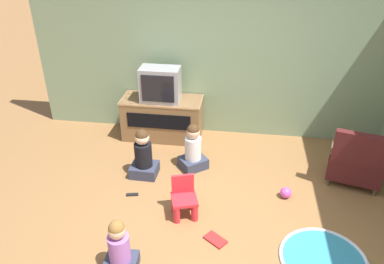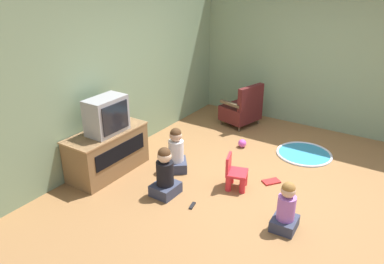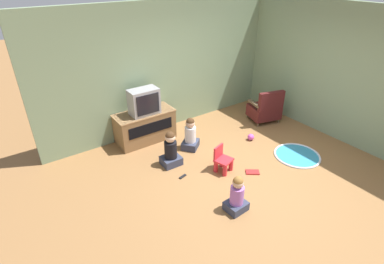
{
  "view_description": "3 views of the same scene",
  "coord_description": "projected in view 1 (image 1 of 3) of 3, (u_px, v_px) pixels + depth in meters",
  "views": [
    {
      "loc": [
        0.23,
        -3.07,
        2.99
      ],
      "look_at": [
        -0.3,
        0.65,
        0.9
      ],
      "focal_mm": 35.0,
      "sensor_mm": 36.0,
      "label": 1
    },
    {
      "loc": [
        -4.38,
        -1.67,
        2.8
      ],
      "look_at": [
        -0.51,
        0.86,
        0.76
      ],
      "focal_mm": 35.0,
      "sensor_mm": 36.0,
      "label": 2
    },
    {
      "loc": [
        -3.34,
        -3.05,
        3.29
      ],
      "look_at": [
        -0.74,
        0.66,
        0.75
      ],
      "focal_mm": 28.0,
      "sensor_mm": 36.0,
      "label": 3
    }
  ],
  "objects": [
    {
      "name": "wall_back",
      "position": [
        213.0,
        49.0,
        5.58
      ],
      "size": [
        5.54,
        0.12,
        2.72
      ],
      "color": "gray",
      "rests_on": "ground_plane"
    },
    {
      "name": "play_mat",
      "position": [
        324.0,
        259.0,
        3.8
      ],
      "size": [
        0.9,
        0.9,
        0.04
      ],
      "color": "teal",
      "rests_on": "ground_plane"
    },
    {
      "name": "black_armchair",
      "position": [
        356.0,
        162.0,
        4.8
      ],
      "size": [
        0.78,
        0.71,
        0.82
      ],
      "rotation": [
        0.0,
        0.0,
        2.88
      ],
      "color": "brown",
      "rests_on": "ground_plane"
    },
    {
      "name": "child_watching_right",
      "position": [
        119.0,
        250.0,
        3.57
      ],
      "size": [
        0.33,
        0.29,
        0.62
      ],
      "rotation": [
        0.0,
        0.0,
        0.06
      ],
      "color": "#33384C",
      "rests_on": "ground_plane"
    },
    {
      "name": "toy_ball",
      "position": [
        286.0,
        193.0,
        4.65
      ],
      "size": [
        0.14,
        0.14,
        0.14
      ],
      "color": "#CC4CB2",
      "rests_on": "ground_plane"
    },
    {
      "name": "remote_control",
      "position": [
        132.0,
        195.0,
        4.71
      ],
      "size": [
        0.16,
        0.08,
        0.02
      ],
      "rotation": [
        0.0,
        0.0,
        0.22
      ],
      "color": "black",
      "rests_on": "ground_plane"
    },
    {
      "name": "ground_plane",
      "position": [
        210.0,
        233.0,
        4.14
      ],
      "size": [
        30.0,
        30.0,
        0.0
      ],
      "primitive_type": "plane",
      "color": "olive"
    },
    {
      "name": "television",
      "position": [
        160.0,
        85.0,
        5.54
      ],
      "size": [
        0.58,
        0.35,
        0.52
      ],
      "color": "#939399",
      "rests_on": "tv_cabinet"
    },
    {
      "name": "child_watching_center",
      "position": [
        143.0,
        156.0,
        4.96
      ],
      "size": [
        0.36,
        0.32,
        0.69
      ],
      "rotation": [
        0.0,
        0.0,
        -0.03
      ],
      "color": "#33384C",
      "rests_on": "ground_plane"
    },
    {
      "name": "child_watching_left",
      "position": [
        193.0,
        149.0,
        5.12
      ],
      "size": [
        0.46,
        0.45,
        0.68
      ],
      "rotation": [
        0.0,
        0.0,
        0.67
      ],
      "color": "#33384C",
      "rests_on": "ground_plane"
    },
    {
      "name": "book",
      "position": [
        215.0,
        240.0,
        4.03
      ],
      "size": [
        0.28,
        0.26,
        0.02
      ],
      "rotation": [
        0.0,
        0.0,
        2.5
      ],
      "color": "#B22323",
      "rests_on": "ground_plane"
    },
    {
      "name": "yellow_kid_chair",
      "position": [
        184.0,
        200.0,
        4.32
      ],
      "size": [
        0.36,
        0.35,
        0.49
      ],
      "rotation": [
        0.0,
        0.0,
        0.31
      ],
      "color": "red",
      "rests_on": "ground_plane"
    },
    {
      "name": "tv_cabinet",
      "position": [
        163.0,
        117.0,
        5.86
      ],
      "size": [
        1.23,
        0.55,
        0.65
      ],
      "color": "brown",
      "rests_on": "ground_plane"
    }
  ]
}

